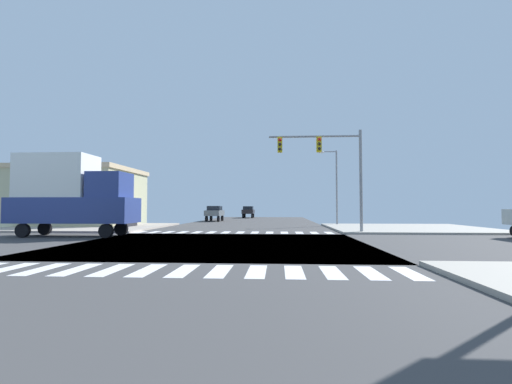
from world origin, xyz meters
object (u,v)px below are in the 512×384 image
Objects in this scene: sedan_leading_2 at (248,211)px; sedan_crossing_1 at (215,212)px; traffic_signal_mast at (325,157)px; box_truck_farside_1 at (71,193)px; bank_building at (61,197)px; street_lamp at (334,180)px.

sedan_crossing_1 is at bearing 77.91° from sedan_leading_2.
traffic_signal_mast is 16.04m from box_truck_farside_1.
box_truck_farside_1 is at bearing -55.61° from bank_building.
traffic_signal_mast is at bearing 102.20° from box_truck_farside_1.
street_lamp is 0.99× the size of box_truck_farside_1.
traffic_signal_mast is 1.60× the size of sedan_leading_2.
street_lamp is at bearing 143.73° from sedan_crossing_1.
bank_building is at bearing 58.31° from sedan_leading_2.
traffic_signal_mast reaches higher than sedan_leading_2.
street_lamp is at bearing 78.20° from traffic_signal_mast.
street_lamp reaches higher than sedan_leading_2.
sedan_leading_2 is (7.50, 37.07, -1.45)m from box_truck_farside_1.
bank_building is at bearing -176.35° from street_lamp.
sedan_leading_2 is at bearing 58.31° from bank_building.
bank_building is (-23.57, 8.47, -2.35)m from traffic_signal_mast.
bank_building is at bearing -145.61° from box_truck_farside_1.
street_lamp is at bearing 3.65° from bank_building.
bank_building is 14.33m from box_truck_farside_1.
traffic_signal_mast is 34.88m from sedan_leading_2.
bank_building is 16.96m from sedan_crossing_1.
traffic_signal_mast is at bearing 119.12° from sedan_crossing_1.
traffic_signal_mast is 10.36m from street_lamp.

